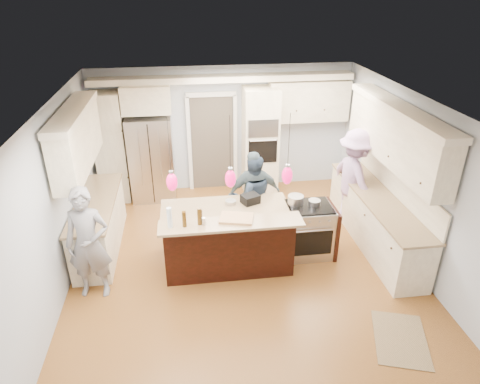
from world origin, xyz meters
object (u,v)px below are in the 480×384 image
at_px(person_bar_end, 88,244).
at_px(person_far_left, 252,197).
at_px(island_range, 309,230).
at_px(kitchen_island, 227,237).
at_px(refrigerator, 152,158).

height_order(person_bar_end, person_far_left, person_bar_end).
bearing_deg(island_range, kitchen_island, -176.92).
height_order(kitchen_island, person_bar_end, person_bar_end).
xyz_separation_m(refrigerator, person_bar_end, (-0.75, -3.09, -0.03)).
bearing_deg(island_range, refrigerator, 137.41).
distance_m(kitchen_island, island_range, 1.41).
xyz_separation_m(kitchen_island, person_far_left, (0.54, 0.78, 0.29)).
bearing_deg(kitchen_island, person_bar_end, -165.72).
relative_size(kitchen_island, person_far_left, 1.35).
distance_m(person_bar_end, person_far_left, 2.90).
relative_size(refrigerator, kitchen_island, 0.86).
relative_size(refrigerator, island_range, 1.96).
bearing_deg(island_range, person_bar_end, -170.20).
bearing_deg(person_bar_end, person_far_left, 32.06).
xyz_separation_m(island_range, person_bar_end, (-3.46, -0.60, 0.42)).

